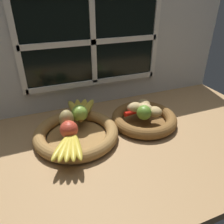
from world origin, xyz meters
TOP-DOWN VIEW (x-y plane):
  - ground_plane at (0.00, 0.00)cm, footprint 140.00×90.00cm
  - back_wall at (0.00, 29.77)cm, footprint 140.00×4.60cm
  - fruit_bowl_left at (-16.17, 1.89)cm, footprint 32.95×32.95cm
  - fruit_bowl_right at (13.83, 1.89)cm, footprint 28.28×28.28cm
  - apple_green_back at (-13.16, 6.95)cm, footprint 6.68×6.68cm
  - apple_red_front at (-19.56, -2.88)cm, footprint 6.46×6.46cm
  - pear_brown at (-19.10, 3.38)cm, footprint 7.87×7.93cm
  - banana_bunch_front at (-20.85, -9.51)cm, footprint 11.84×17.24cm
  - banana_bunch_back at (-11.20, 13.17)cm, footprint 13.54×18.68cm
  - potato_oblong at (10.40, 4.56)cm, footprint 7.71×6.09cm
  - potato_small at (16.89, -1.17)cm, footprint 8.12×8.27cm
  - potato_large at (13.83, 1.89)cm, footprint 8.64×9.51cm
  - potato_back at (15.74, 6.09)cm, footprint 7.25×8.53cm
  - lime_near at (11.37, -1.81)cm, footprint 6.11×6.11cm
  - chili_pepper at (11.67, 2.91)cm, footprint 13.52×2.45cm

SIDE VIEW (x-z plane):
  - ground_plane at x=0.00cm, z-range -3.00..0.00cm
  - fruit_bowl_left at x=-16.17cm, z-range -0.18..4.60cm
  - fruit_bowl_right at x=13.83cm, z-range -0.17..4.61cm
  - chili_pepper at x=11.67cm, z-range 4.78..6.99cm
  - banana_bunch_front at x=-20.85cm, z-range 4.78..7.55cm
  - banana_bunch_back at x=-11.20cm, z-range 4.78..8.02cm
  - potato_small at x=16.89cm, z-range 4.78..8.92cm
  - potato_back at x=15.74cm, z-range 4.78..9.03cm
  - potato_oblong at x=10.40cm, z-range 4.78..9.48cm
  - potato_large at x=13.83cm, z-range 4.78..9.63cm
  - lime_near at x=11.37cm, z-range 4.78..10.89cm
  - apple_red_front at x=-19.56cm, z-range 4.78..11.24cm
  - apple_green_back at x=-13.16cm, z-range 4.78..11.46cm
  - pear_brown at x=-19.10cm, z-range 4.78..12.39cm
  - back_wall at x=0.00cm, z-range 0.38..55.38cm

